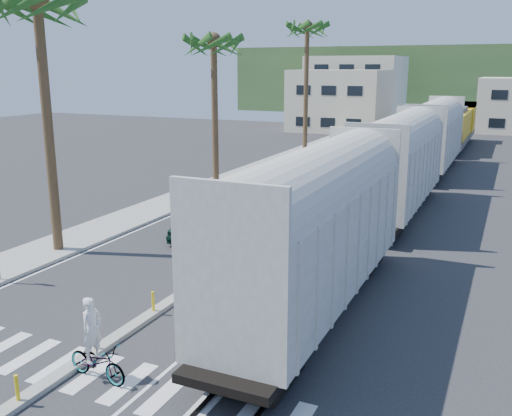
# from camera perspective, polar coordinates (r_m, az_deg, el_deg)

# --- Properties ---
(ground) EXTENTS (140.00, 140.00, 0.00)m
(ground) POSITION_cam_1_polar(r_m,az_deg,el_deg) (19.00, -13.67, -12.60)
(ground) COLOR #28282B
(ground) RESTS_ON ground
(sidewalk) EXTENTS (3.00, 90.00, 0.15)m
(sidewalk) POSITION_cam_1_polar(r_m,az_deg,el_deg) (43.60, -2.37, 2.96)
(sidewalk) COLOR gray
(sidewalk) RESTS_ON ground
(rails) EXTENTS (1.56, 100.00, 0.06)m
(rails) POSITION_cam_1_polar(r_m,az_deg,el_deg) (42.44, 16.05, 2.05)
(rails) COLOR black
(rails) RESTS_ON ground
(median) EXTENTS (0.45, 60.00, 0.85)m
(median) POSITION_cam_1_polar(r_m,az_deg,el_deg) (35.85, 6.18, 0.50)
(median) COLOR gray
(median) RESTS_ON ground
(crosswalk) EXTENTS (14.00, 2.20, 0.01)m
(crosswalk) POSITION_cam_1_polar(r_m,az_deg,el_deg) (17.67, -17.77, -15.02)
(crosswalk) COLOR silver
(crosswalk) RESTS_ON ground
(lane_markings) EXTENTS (9.42, 90.00, 0.01)m
(lane_markings) POSITION_cam_1_polar(r_m,az_deg,el_deg) (41.20, 5.55, 2.15)
(lane_markings) COLOR silver
(lane_markings) RESTS_ON ground
(freight_train) EXTENTS (3.00, 60.94, 5.85)m
(freight_train) POSITION_cam_1_polar(r_m,az_deg,el_deg) (39.17, 15.70, 5.40)
(freight_train) COLOR #AAA89C
(freight_train) RESTS_ON ground
(palm_trees) EXTENTS (3.50, 37.20, 13.75)m
(palm_trees) POSITION_cam_1_polar(r_m,az_deg,el_deg) (40.66, -3.53, 17.35)
(palm_trees) COLOR brown
(palm_trees) RESTS_ON ground
(buildings) EXTENTS (38.00, 27.00, 10.00)m
(buildings) POSITION_cam_1_polar(r_m,az_deg,el_deg) (86.69, 13.15, 10.92)
(buildings) COLOR beige
(buildings) RESTS_ON ground
(hillside) EXTENTS (80.00, 20.00, 12.00)m
(hillside) POSITION_cam_1_polar(r_m,az_deg,el_deg) (113.75, 19.37, 11.97)
(hillside) COLOR #385628
(hillside) RESTS_ON ground
(car_lead) EXTENTS (2.74, 5.13, 1.64)m
(car_lead) POSITION_cam_1_polar(r_m,az_deg,el_deg) (28.88, -5.46, -1.28)
(car_lead) COLOR #103224
(car_lead) RESTS_ON ground
(car_second) EXTENTS (2.13, 4.52, 1.42)m
(car_second) POSITION_cam_1_polar(r_m,az_deg,el_deg) (35.50, 1.25, 1.47)
(car_second) COLOR black
(car_second) RESTS_ON ground
(car_third) EXTENTS (2.49, 5.24, 1.47)m
(car_third) POSITION_cam_1_polar(r_m,az_deg,el_deg) (38.44, 2.89, 2.46)
(car_third) COLOR black
(car_third) RESTS_ON ground
(car_rear) EXTENTS (2.73, 4.79, 1.25)m
(car_rear) POSITION_cam_1_polar(r_m,az_deg,el_deg) (44.84, 5.86, 3.91)
(car_rear) COLOR #9C9EA1
(car_rear) RESTS_ON ground
(cyclist) EXTENTS (1.16, 2.16, 2.38)m
(cyclist) POSITION_cam_1_polar(r_m,az_deg,el_deg) (16.61, -15.70, -13.87)
(cyclist) COLOR #9EA0A5
(cyclist) RESTS_ON ground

